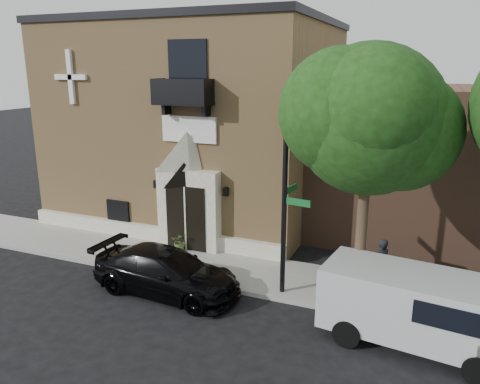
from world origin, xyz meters
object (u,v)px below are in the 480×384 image
Objects in this scene: cargo_van at (426,309)px; fire_hydrant at (390,300)px; dumpster at (411,291)px; pedestrian_near at (380,265)px; street_sign at (285,202)px; black_sedan at (166,272)px.

cargo_van is 6.81× the size of fire_hydrant.
dumpster is at bearing 24.79° from fire_hydrant.
cargo_van is 3.02m from pedestrian_near.
fire_hydrant is 0.35× the size of dumpster.
street_sign is 7.87× the size of fire_hydrant.
black_sedan is 2.85× the size of pedestrian_near.
cargo_van is at bearing -55.41° from fire_hydrant.
street_sign reaches higher than cargo_van.
dumpster is at bearing 111.55° from cargo_van.
street_sign is at bearing -17.77° from pedestrian_near.
cargo_van is at bearing 76.72° from pedestrian_near.
cargo_van is 2.38× the size of dumpster.
pedestrian_near is (6.48, 2.53, 0.30)m from black_sedan.
cargo_van is at bearing -87.98° from black_sedan.
fire_hydrant is (-0.96, 1.40, -0.61)m from cargo_van.
street_sign is 4.26m from fire_hydrant.
street_sign reaches higher than fire_hydrant.
street_sign reaches higher than pedestrian_near.
street_sign is (3.61, 1.26, 2.43)m from black_sedan.
street_sign is 2.75× the size of dumpster.
street_sign is at bearing 169.47° from cargo_van.
pedestrian_near reaches higher than fire_hydrant.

